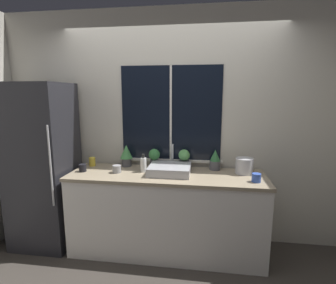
{
  "coord_description": "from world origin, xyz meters",
  "views": [
    {
      "loc": [
        0.4,
        -2.38,
        1.75
      ],
      "look_at": [
        0.02,
        0.31,
        1.25
      ],
      "focal_mm": 28.0,
      "sensor_mm": 36.0,
      "label": 1
    }
  ],
  "objects_px": {
    "potted_plant_far_right": "(215,160)",
    "sink": "(170,169)",
    "mug_yellow": "(92,162)",
    "mug_blue": "(256,178)",
    "refrigerator": "(43,166)",
    "potted_plant_center_left": "(154,157)",
    "potted_plant_far_left": "(126,154)",
    "soap_bottle": "(143,164)",
    "mug_grey": "(117,169)",
    "kettle": "(244,165)",
    "potted_plant_center_right": "(184,159)",
    "mug_black": "(83,168)"
  },
  "relations": [
    {
      "from": "refrigerator",
      "to": "sink",
      "type": "xyz_separation_m",
      "value": [
        1.46,
        0.04,
        0.01
      ]
    },
    {
      "from": "potted_plant_center_left",
      "to": "mug_black",
      "type": "xyz_separation_m",
      "value": [
        -0.75,
        -0.28,
        -0.08
      ]
    },
    {
      "from": "potted_plant_far_left",
      "to": "potted_plant_far_right",
      "type": "xyz_separation_m",
      "value": [
        1.04,
        0.0,
        -0.03
      ]
    },
    {
      "from": "potted_plant_center_right",
      "to": "kettle",
      "type": "xyz_separation_m",
      "value": [
        0.66,
        -0.1,
        -0.02
      ]
    },
    {
      "from": "potted_plant_far_right",
      "to": "sink",
      "type": "bearing_deg",
      "value": -156.79
    },
    {
      "from": "potted_plant_center_left",
      "to": "kettle",
      "type": "height_order",
      "value": "potted_plant_center_left"
    },
    {
      "from": "sink",
      "to": "potted_plant_far_right",
      "type": "relative_size",
      "value": 1.95
    },
    {
      "from": "mug_grey",
      "to": "mug_yellow",
      "type": "bearing_deg",
      "value": 150.19
    },
    {
      "from": "potted_plant_center_left",
      "to": "mug_grey",
      "type": "height_order",
      "value": "potted_plant_center_left"
    },
    {
      "from": "refrigerator",
      "to": "mug_blue",
      "type": "xyz_separation_m",
      "value": [
        2.34,
        -0.12,
        0.01
      ]
    },
    {
      "from": "mug_grey",
      "to": "potted_plant_center_left",
      "type": "bearing_deg",
      "value": 36.35
    },
    {
      "from": "mug_yellow",
      "to": "mug_black",
      "type": "xyz_separation_m",
      "value": [
        -0.01,
        -0.23,
        -0.01
      ]
    },
    {
      "from": "mug_yellow",
      "to": "mug_blue",
      "type": "height_order",
      "value": "mug_yellow"
    },
    {
      "from": "refrigerator",
      "to": "kettle",
      "type": "bearing_deg",
      "value": 3.82
    },
    {
      "from": "refrigerator",
      "to": "mug_yellow",
      "type": "height_order",
      "value": "refrigerator"
    },
    {
      "from": "potted_plant_center_left",
      "to": "mug_grey",
      "type": "xyz_separation_m",
      "value": [
        -0.37,
        -0.27,
        -0.08
      ]
    },
    {
      "from": "potted_plant_far_left",
      "to": "soap_bottle",
      "type": "bearing_deg",
      "value": -38.1
    },
    {
      "from": "soap_bottle",
      "to": "mug_blue",
      "type": "xyz_separation_m",
      "value": [
        1.17,
        -0.17,
        -0.04
      ]
    },
    {
      "from": "refrigerator",
      "to": "potted_plant_far_right",
      "type": "distance_m",
      "value": 1.97
    },
    {
      "from": "potted_plant_center_left",
      "to": "soap_bottle",
      "type": "height_order",
      "value": "potted_plant_center_left"
    },
    {
      "from": "mug_black",
      "to": "mug_blue",
      "type": "bearing_deg",
      "value": -2.73
    },
    {
      "from": "kettle",
      "to": "mug_grey",
      "type": "bearing_deg",
      "value": -173.07
    },
    {
      "from": "potted_plant_far_left",
      "to": "mug_grey",
      "type": "height_order",
      "value": "potted_plant_far_left"
    },
    {
      "from": "potted_plant_far_right",
      "to": "kettle",
      "type": "bearing_deg",
      "value": -18.31
    },
    {
      "from": "mug_yellow",
      "to": "kettle",
      "type": "relative_size",
      "value": 0.55
    },
    {
      "from": "mug_grey",
      "to": "soap_bottle",
      "type": "bearing_deg",
      "value": 14.14
    },
    {
      "from": "refrigerator",
      "to": "potted_plant_center_right",
      "type": "height_order",
      "value": "refrigerator"
    },
    {
      "from": "potted_plant_far_left",
      "to": "mug_yellow",
      "type": "bearing_deg",
      "value": -172.78
    },
    {
      "from": "mug_black",
      "to": "kettle",
      "type": "bearing_deg",
      "value": 5.92
    },
    {
      "from": "mug_grey",
      "to": "potted_plant_far_right",
      "type": "bearing_deg",
      "value": 14.17
    },
    {
      "from": "potted_plant_center_right",
      "to": "kettle",
      "type": "height_order",
      "value": "potted_plant_center_right"
    },
    {
      "from": "potted_plant_center_right",
      "to": "mug_black",
      "type": "height_order",
      "value": "potted_plant_center_right"
    },
    {
      "from": "potted_plant_far_left",
      "to": "potted_plant_center_left",
      "type": "xyz_separation_m",
      "value": [
        0.34,
        0.0,
        -0.02
      ]
    },
    {
      "from": "potted_plant_center_left",
      "to": "mug_grey",
      "type": "relative_size",
      "value": 2.36
    },
    {
      "from": "potted_plant_far_left",
      "to": "potted_plant_center_left",
      "type": "height_order",
      "value": "potted_plant_far_left"
    },
    {
      "from": "refrigerator",
      "to": "kettle",
      "type": "xyz_separation_m",
      "value": [
        2.26,
        0.15,
        0.06
      ]
    },
    {
      "from": "potted_plant_center_right",
      "to": "soap_bottle",
      "type": "xyz_separation_m",
      "value": [
        -0.43,
        -0.2,
        -0.03
      ]
    },
    {
      "from": "refrigerator",
      "to": "potted_plant_far_right",
      "type": "relative_size",
      "value": 8.07
    },
    {
      "from": "refrigerator",
      "to": "potted_plant_center_left",
      "type": "relative_size",
      "value": 8.53
    },
    {
      "from": "mug_yellow",
      "to": "mug_grey",
      "type": "relative_size",
      "value": 1.12
    },
    {
      "from": "refrigerator",
      "to": "potted_plant_center_right",
      "type": "xyz_separation_m",
      "value": [
        1.6,
        0.25,
        0.08
      ]
    },
    {
      "from": "soap_bottle",
      "to": "mug_black",
      "type": "distance_m",
      "value": 0.68
    },
    {
      "from": "potted_plant_far_right",
      "to": "mug_yellow",
      "type": "relative_size",
      "value": 2.23
    },
    {
      "from": "potted_plant_center_left",
      "to": "potted_plant_center_right",
      "type": "relative_size",
      "value": 0.98
    },
    {
      "from": "potted_plant_center_right",
      "to": "mug_yellow",
      "type": "relative_size",
      "value": 2.15
    },
    {
      "from": "potted_plant_center_left",
      "to": "potted_plant_center_right",
      "type": "xyz_separation_m",
      "value": [
        0.35,
        0.0,
        -0.01
      ]
    },
    {
      "from": "mug_yellow",
      "to": "mug_black",
      "type": "distance_m",
      "value": 0.23
    },
    {
      "from": "mug_yellow",
      "to": "mug_blue",
      "type": "distance_m",
      "value": 1.86
    },
    {
      "from": "refrigerator",
      "to": "mug_blue",
      "type": "distance_m",
      "value": 2.34
    },
    {
      "from": "mug_grey",
      "to": "mug_blue",
      "type": "bearing_deg",
      "value": -4.08
    }
  ]
}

